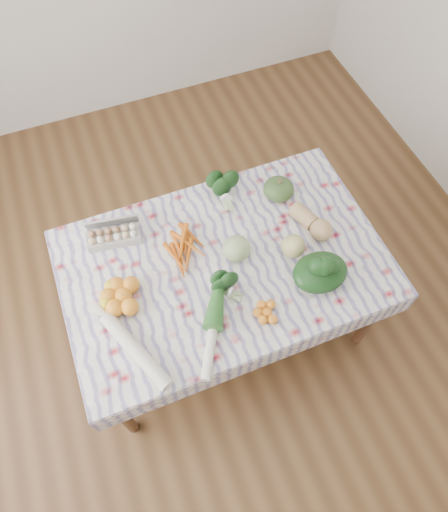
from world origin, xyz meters
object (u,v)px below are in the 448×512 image
Objects in this scene: kabocha_squash at (279,189)px; grapefruit at (293,246)px; butternut_squash at (312,221)px; cabbage at (237,249)px; dining_table at (224,270)px; egg_carton at (114,237)px.

grapefruit is (-0.09, -0.37, 0.01)m from kabocha_squash.
butternut_squash reaches higher than kabocha_squash.
butternut_squash is (0.44, 0.02, -0.01)m from cabbage.
cabbage is 0.56× the size of butternut_squash.
egg_carton is (-0.49, 0.33, 0.12)m from dining_table.
butternut_squash reaches higher than egg_carton.
butternut_squash is 2.08× the size of grapefruit.
kabocha_squash is (0.44, 0.29, 0.14)m from dining_table.
dining_table is at bearing 167.75° from grapefruit.
egg_carton is 1.05m from butternut_squash.
egg_carton is at bearing 177.53° from kabocha_squash.
grapefruit is (0.35, -0.08, 0.14)m from dining_table.
butternut_squash is (0.51, 0.03, 0.14)m from dining_table.
kabocha_squash is 0.46m from cabbage.
butternut_squash reaches higher than dining_table.
grapefruit is at bearing -17.35° from cabbage.
egg_carton is 2.29× the size of grapefruit.
egg_carton is 1.97× the size of cabbage.
dining_table is 5.73× the size of egg_carton.
cabbage is at bearing 163.54° from butternut_squash.
cabbage reaches higher than egg_carton.
kabocha_squash reaches higher than egg_carton.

